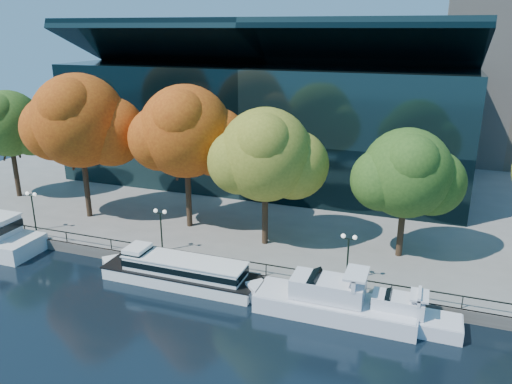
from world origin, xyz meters
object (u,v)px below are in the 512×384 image
at_px(tour_boat, 176,270).
at_px(cruiser_near, 328,300).
at_px(tree_3, 267,157).
at_px(lamp_1, 161,220).
at_px(lamp_2, 348,247).
at_px(tree_1, 81,123).
at_px(tree_4, 408,175).
at_px(tree_0, 9,125).
at_px(tree_2, 187,134).
at_px(lamp_0, 32,202).
at_px(cruiser_far, 397,314).

distance_m(tour_boat, cruiser_near, 12.95).
relative_size(cruiser_near, tree_3, 1.02).
bearing_deg(lamp_1, lamp_2, 0.00).
bearing_deg(tree_1, tree_4, 2.10).
distance_m(tree_1, tree_4, 32.33).
relative_size(tree_0, tree_2, 0.88).
bearing_deg(tree_2, lamp_0, -156.20).
distance_m(cruiser_near, tree_4, 13.19).
relative_size(tour_boat, lamp_0, 3.62).
relative_size(lamp_0, lamp_1, 1.00).
distance_m(tree_3, tree_4, 12.23).
height_order(tree_4, lamp_2, tree_4).
distance_m(cruiser_near, tree_0, 42.68).
bearing_deg(cruiser_near, cruiser_far, 2.92).
height_order(tree_1, lamp_1, tree_1).
height_order(cruiser_near, tree_2, tree_2).
distance_m(lamp_0, lamp_2, 31.20).
distance_m(tree_4, lamp_0, 35.77).
relative_size(tour_boat, tree_4, 1.27).
relative_size(tree_3, lamp_1, 3.18).
height_order(tree_0, lamp_1, tree_0).
relative_size(tree_4, lamp_0, 2.85).
xyz_separation_m(tree_1, tree_4, (32.20, 1.18, -2.65)).
bearing_deg(tree_1, lamp_1, -23.53).
distance_m(tree_0, lamp_1, 25.97).
bearing_deg(lamp_0, tree_0, 140.71).
relative_size(tree_0, lamp_2, 3.14).
bearing_deg(cruiser_near, tree_4, 66.26).
height_order(cruiser_far, tree_2, tree_2).
bearing_deg(lamp_2, tree_1, 169.86).
distance_m(cruiser_near, lamp_2, 4.75).
height_order(cruiser_far, tree_0, tree_0).
height_order(cruiser_far, lamp_2, lamp_2).
bearing_deg(lamp_1, cruiser_near, -13.22).
relative_size(tree_4, lamp_1, 2.85).
height_order(tree_4, lamp_0, tree_4).
height_order(tour_boat, lamp_2, lamp_2).
height_order(tour_boat, cruiser_far, cruiser_far).
xyz_separation_m(cruiser_far, tree_0, (-45.14, 11.43, 8.71)).
distance_m(tree_4, lamp_1, 21.92).
bearing_deg(tree_2, lamp_1, -87.76).
bearing_deg(lamp_2, lamp_1, 180.00).
height_order(cruiser_near, lamp_2, lamp_2).
bearing_deg(cruiser_near, lamp_1, 166.78).
relative_size(lamp_0, lamp_2, 1.00).
bearing_deg(cruiser_far, tree_4, 93.23).
xyz_separation_m(tour_boat, tree_0, (-27.23, 11.16, 8.47)).
bearing_deg(tour_boat, tree_1, 150.64).
bearing_deg(cruiser_far, tree_0, 165.79).
bearing_deg(lamp_2, tree_2, 159.85).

